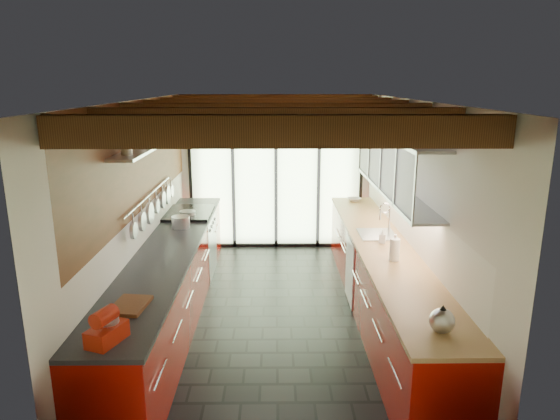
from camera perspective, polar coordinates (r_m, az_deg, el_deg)
The scene contains 18 objects.
ground at distance 6.27m, azimuth -0.37°, elevation -12.06°, with size 5.50×5.50×0.00m, color black.
room_shell at distance 5.73m, azimuth -0.40°, elevation 2.91°, with size 5.50×5.50×5.50m.
ceiling_beams at distance 6.00m, azimuth -0.42°, elevation 11.22°, with size 3.14×5.06×4.90m.
glass_door at distance 8.38m, azimuth -0.47°, elevation 6.64°, with size 2.95×0.10×2.90m.
left_counter at distance 6.21m, azimuth -12.34°, elevation -8.03°, with size 0.68×5.00×0.92m.
range_stove at distance 7.54m, azimuth -10.18°, elevation -3.77°, with size 0.66×0.90×0.97m.
right_counter at distance 6.22m, azimuth 11.56°, elevation -7.95°, with size 0.68×5.00×0.92m.
sink_assembly at distance 6.42m, azimuth 11.17°, elevation -2.47°, with size 0.45×0.52×0.43m.
upper_cabinets_right at distance 6.16m, azimuth 13.06°, elevation 5.21°, with size 0.34×3.00×3.00m.
left_wall_fixtures at distance 6.17m, azimuth -14.26°, elevation 4.52°, with size 0.28×2.60×0.96m.
stand_mixer at distance 4.01m, azimuth -19.18°, elevation -12.64°, with size 0.28×0.35×0.28m.
pot_large at distance 6.74m, azimuth -11.28°, elevation -1.35°, with size 0.24×0.24×0.15m, color silver.
pot_small at distance 7.25m, azimuth -10.51°, elevation -0.45°, with size 0.23×0.23×0.09m, color silver.
cutting_board at distance 4.55m, azimuth -16.78°, elevation -10.40°, with size 0.28×0.39×0.03m, color brown.
kettle at distance 4.14m, azimuth 18.03°, elevation -11.79°, with size 0.21×0.25×0.23m.
paper_towel at distance 5.53m, azimuth 12.96°, elevation -4.47°, with size 0.12×0.12×0.29m.
soap_bottle at distance 6.11m, azimuth 11.63°, elevation -2.95°, with size 0.08×0.08×0.17m, color silver.
bowl at distance 8.18m, azimuth 8.48°, elevation 1.20°, with size 0.21×0.21×0.05m, color silver.
Camera 1 is at (-0.02, -5.61, 2.80)m, focal length 32.00 mm.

